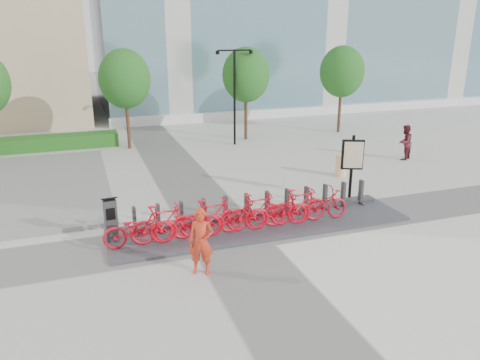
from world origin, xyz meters
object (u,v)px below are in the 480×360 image
object	(u,v)px
pedestrian	(405,142)
kiosk	(111,219)
bike_0	(138,229)
map_sign	(352,157)
construction_barrel	(341,165)
worker_red	(201,242)

from	to	relation	value
pedestrian	kiosk	bearing A→B (deg)	-10.96
bike_0	kiosk	size ratio (longest dim) A/B	1.44
pedestrian	map_sign	world-z (taller)	map_sign
kiosk	construction_barrel	size ratio (longest dim) A/B	1.46
pedestrian	construction_barrel	size ratio (longest dim) A/B	1.77
bike_0	map_sign	distance (m)	8.11
bike_0	worker_red	bearing A→B (deg)	-145.96
bike_0	pedestrian	xyz separation A→B (m)	(13.31, 5.50, 0.24)
bike_0	construction_barrel	xyz separation A→B (m)	(9.07, 4.17, -0.13)
construction_barrel	map_sign	size ratio (longest dim) A/B	0.39
bike_0	construction_barrel	bearing A→B (deg)	-65.34
worker_red	construction_barrel	xyz separation A→B (m)	(7.74, 6.14, -0.41)
worker_red	bike_0	bearing A→B (deg)	148.27
pedestrian	construction_barrel	bearing A→B (deg)	-12.64
pedestrian	map_sign	distance (m)	6.74
bike_0	pedestrian	distance (m)	14.40
bike_0	kiosk	distance (m)	0.95
construction_barrel	map_sign	distance (m)	3.07
bike_0	worker_red	xyz separation A→B (m)	(1.33, -1.97, 0.28)
map_sign	pedestrian	bearing A→B (deg)	58.05
pedestrian	construction_barrel	world-z (taller)	pedestrian
kiosk	map_sign	xyz separation A→B (m)	(8.59, 0.92, 0.85)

